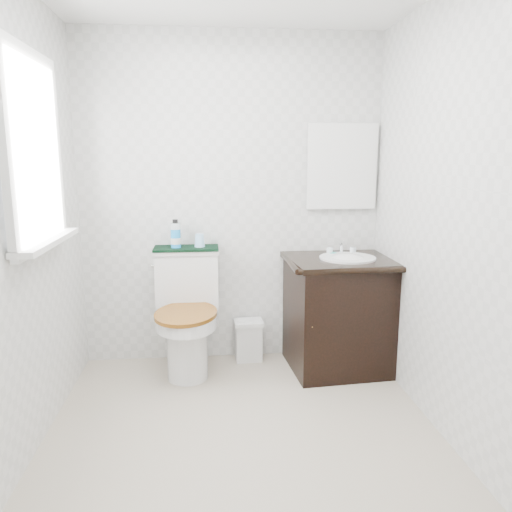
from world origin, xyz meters
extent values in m
plane|color=#B3A990|center=(0.00, 0.00, 0.00)|extent=(2.40, 2.40, 0.00)
plane|color=silver|center=(0.00, 1.20, 1.20)|extent=(2.40, 0.00, 2.40)
plane|color=silver|center=(0.00, -1.20, 1.20)|extent=(2.40, 0.00, 2.40)
plane|color=silver|center=(-1.10, 0.00, 1.20)|extent=(0.00, 2.40, 2.40)
plane|color=silver|center=(1.10, 0.00, 1.20)|extent=(0.00, 2.40, 2.40)
cube|color=white|center=(-1.07, 0.25, 1.55)|extent=(0.02, 0.70, 0.90)
cube|color=silver|center=(0.82, 1.18, 1.45)|extent=(0.50, 0.02, 0.60)
cylinder|color=silver|center=(-0.33, 0.82, 0.21)|extent=(0.28, 0.28, 0.43)
cube|color=silver|center=(-0.33, 1.07, 0.21)|extent=(0.28, 0.28, 0.43)
cube|color=silver|center=(-0.33, 1.09, 0.63)|extent=(0.45, 0.18, 0.41)
cube|color=silver|center=(-0.33, 1.09, 0.85)|extent=(0.47, 0.20, 0.03)
cylinder|color=silver|center=(-0.33, 0.78, 0.43)|extent=(0.41, 0.41, 0.08)
cylinder|color=brown|center=(-0.33, 0.78, 0.48)|extent=(0.48, 0.48, 0.03)
cube|color=black|center=(0.77, 0.90, 0.39)|extent=(0.76, 0.66, 0.78)
cube|color=black|center=(0.77, 0.90, 0.80)|extent=(0.80, 0.70, 0.04)
cylinder|color=silver|center=(0.80, 0.87, 0.83)|extent=(0.39, 0.39, 0.01)
ellipsoid|color=silver|center=(0.80, 0.87, 0.77)|extent=(0.34, 0.34, 0.17)
cylinder|color=silver|center=(0.80, 1.04, 0.87)|extent=(0.02, 0.02, 0.10)
cube|color=silver|center=(0.11, 1.10, 0.14)|extent=(0.20, 0.16, 0.28)
cube|color=silver|center=(0.11, 1.10, 0.30)|extent=(0.22, 0.18, 0.03)
cube|color=black|center=(-0.33, 1.09, 0.88)|extent=(0.46, 0.22, 0.02)
cylinder|color=#1988DA|center=(-0.41, 1.07, 0.95)|extent=(0.07, 0.07, 0.13)
cylinder|color=silver|center=(-0.41, 1.07, 1.04)|extent=(0.07, 0.07, 0.04)
cylinder|color=black|center=(-0.41, 1.07, 1.07)|extent=(0.04, 0.04, 0.03)
cone|color=#92C6EF|center=(-0.24, 1.09, 0.93)|extent=(0.07, 0.07, 0.09)
ellipsoid|color=#1B837B|center=(0.73, 1.03, 0.83)|extent=(0.07, 0.05, 0.02)
camera|label=1|loc=(-0.18, -2.47, 1.53)|focal=35.00mm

